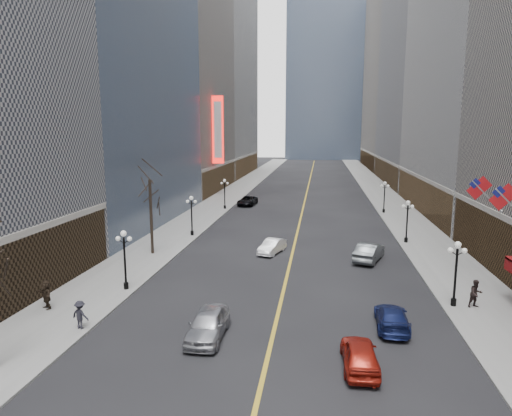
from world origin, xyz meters
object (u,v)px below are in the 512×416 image
(car_sb_far, at_px, (369,252))
(car_sb_mid, at_px, (360,354))
(car_nb_far, at_px, (247,201))
(streetlamp_east_1, at_px, (456,267))
(streetlamp_east_2, at_px, (407,217))
(car_sb_near, at_px, (392,317))
(streetlamp_west_3, at_px, (225,191))
(streetlamp_east_3, at_px, (384,194))
(car_nb_near, at_px, (208,324))
(car_nb_mid, at_px, (272,246))
(streetlamp_west_1, at_px, (124,254))
(streetlamp_west_2, at_px, (192,211))

(car_sb_far, bearing_deg, car_sb_mid, 102.17)
(car_nb_far, bearing_deg, streetlamp_east_1, -57.61)
(streetlamp_east_2, xyz_separation_m, car_sb_near, (-4.68, -21.92, -2.22))
(car_sb_mid, bearing_deg, car_sb_far, -98.66)
(streetlamp_west_3, relative_size, car_nb_far, 0.84)
(car_sb_far, bearing_deg, streetlamp_east_3, -81.19)
(car_nb_near, xyz_separation_m, car_nb_mid, (1.73, 18.96, -0.15))
(car_nb_mid, bearing_deg, car_sb_near, -43.44)
(streetlamp_west_1, relative_size, car_sb_far, 0.87)
(car_nb_near, xyz_separation_m, car_sb_mid, (8.51, -2.30, -0.10))
(streetlamp_west_1, distance_m, car_nb_far, 40.51)
(streetlamp_east_2, bearing_deg, car_nb_far, 132.93)
(car_nb_near, distance_m, car_sb_far, 20.75)
(car_sb_far, bearing_deg, streetlamp_east_2, -103.39)
(streetlamp_east_2, distance_m, car_nb_near, 29.36)
(streetlamp_west_1, bearing_deg, streetlamp_west_3, 90.00)
(streetlamp_east_1, distance_m, car_nb_near, 17.09)
(streetlamp_east_3, xyz_separation_m, car_nb_far, (-20.80, 4.36, -2.16))
(car_nb_far, bearing_deg, car_nb_mid, -70.94)
(streetlamp_east_3, xyz_separation_m, car_nb_near, (-15.53, -42.82, -2.06))
(streetlamp_west_1, xyz_separation_m, car_nb_near, (8.07, -6.82, -2.06))
(streetlamp_west_2, distance_m, car_nb_near, 26.18)
(streetlamp_west_1, bearing_deg, car_sb_far, 29.61)
(streetlamp_west_2, bearing_deg, car_nb_far, 82.86)
(streetlamp_east_1, xyz_separation_m, car_nb_near, (-15.53, -6.82, -2.06))
(streetlamp_east_1, xyz_separation_m, car_sb_far, (-4.59, 10.80, -2.04))
(car_sb_mid, bearing_deg, car_nb_near, -16.82)
(streetlamp_west_3, height_order, car_nb_mid, streetlamp_west_3)
(car_nb_mid, distance_m, car_sb_mid, 22.31)
(car_nb_near, bearing_deg, car_sb_far, 57.61)
(streetlamp_west_3, height_order, car_nb_near, streetlamp_west_3)
(car_sb_far, bearing_deg, car_nb_far, -42.12)
(streetlamp_east_2, relative_size, car_nb_far, 0.84)
(car_nb_near, height_order, car_sb_mid, car_nb_near)
(car_nb_mid, bearing_deg, car_sb_mid, -55.34)
(car_nb_near, bearing_deg, car_sb_near, 14.41)
(streetlamp_east_1, bearing_deg, car_sb_near, -140.04)
(streetlamp_east_2, bearing_deg, streetlamp_east_3, 90.00)
(streetlamp_east_1, distance_m, streetlamp_west_3, 43.05)
(streetlamp_west_2, xyz_separation_m, car_nb_far, (2.80, 22.36, -2.16))
(streetlamp_west_2, xyz_separation_m, car_sb_near, (18.92, -21.92, -2.22))
(car_nb_far, distance_m, car_sb_mid, 51.36)
(streetlamp_east_1, distance_m, car_nb_far, 45.46)
(streetlamp_east_1, xyz_separation_m, car_nb_mid, (-13.80, 12.14, -2.21))
(streetlamp_west_1, bearing_deg, streetlamp_east_3, 56.75)
(car_nb_near, bearing_deg, streetlamp_east_1, 23.16)
(car_nb_mid, xyz_separation_m, car_sb_far, (9.21, -1.34, 0.17))
(car_nb_mid, distance_m, car_sb_near, 18.47)
(streetlamp_west_1, distance_m, streetlamp_west_2, 18.00)
(car_sb_far, bearing_deg, streetlamp_east_1, 132.15)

